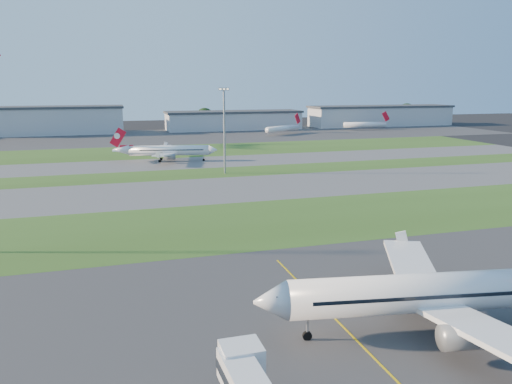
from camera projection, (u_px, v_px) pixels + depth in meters
name	position (u px, v px, depth m)	size (l,w,h in m)	color
ground	(330.00, 369.00, 47.80)	(700.00, 700.00, 0.00)	black
apron_near	(330.00, 369.00, 47.80)	(300.00, 70.00, 0.01)	#333335
grass_strip_a	(216.00, 226.00, 96.48)	(300.00, 34.00, 0.01)	#304E1A
taxiway_a	(188.00, 191.00, 127.38)	(300.00, 32.00, 0.01)	#515154
grass_strip_b	(175.00, 175.00, 150.78)	(300.00, 18.00, 0.01)	#304E1A
taxiway_b	(167.00, 164.00, 171.38)	(300.00, 26.00, 0.01)	#515154
grass_strip_c	(157.00, 152.00, 202.27)	(300.00, 40.00, 0.01)	#304E1A
apron_far	(145.00, 137.00, 258.45)	(400.00, 80.00, 0.01)	#333335
yellow_line	(377.00, 361.00, 49.20)	(0.25, 60.00, 0.02)	gold
airliner_parked	(442.00, 293.00, 54.19)	(41.37, 34.83, 12.98)	white
airliner_taxiing	(168.00, 151.00, 176.43)	(34.17, 28.70, 10.78)	white
mini_jet_near	(283.00, 128.00, 271.68)	(25.36, 16.30, 9.48)	white
mini_jet_far	(365.00, 125.00, 297.98)	(28.57, 6.62, 9.48)	white
light_mast_centre	(224.00, 125.00, 149.99)	(3.20, 0.70, 25.80)	gray
hangar_west	(56.00, 120.00, 272.28)	(71.40, 23.00, 15.20)	#9C9EA4
hangar_east	(234.00, 120.00, 300.79)	(81.60, 23.00, 11.20)	#9C9EA4
hangar_far_east	(381.00, 116.00, 328.66)	(96.90, 23.00, 13.20)	#9C9EA4
tree_mid_west	(104.00, 121.00, 289.98)	(9.90, 9.90, 10.80)	black
tree_mid_east	(205.00, 117.00, 309.43)	(11.55, 11.55, 12.60)	black
tree_east	(317.00, 116.00, 328.76)	(10.45, 10.45, 11.40)	black
tree_far_east	(407.00, 112.00, 351.89)	(12.65, 12.65, 13.80)	black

